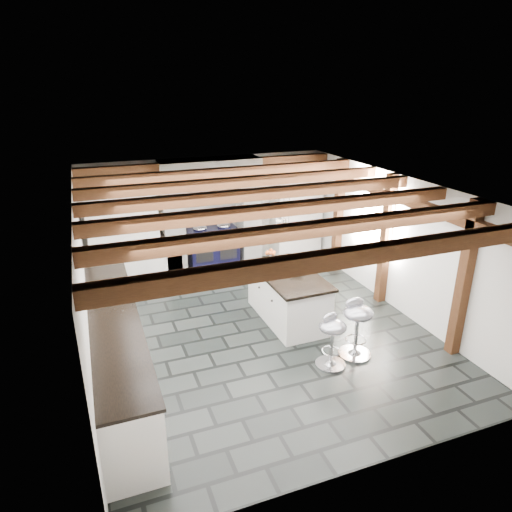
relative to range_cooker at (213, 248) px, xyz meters
name	(u,v)px	position (x,y,z in m)	size (l,w,h in m)	color
ground	(259,329)	(0.00, -2.68, -0.47)	(6.00, 6.00, 0.00)	black
room_shell	(197,243)	(-0.61, -1.26, 0.60)	(6.00, 6.03, 6.00)	silver
range_cooker	(213,248)	(0.00, 0.00, 0.00)	(1.00, 0.63, 0.99)	black
kitchen_island	(288,296)	(0.57, -2.51, -0.05)	(0.89, 1.67, 1.09)	white
bar_stool_near	(357,322)	(1.03, -3.84, 0.08)	(0.47, 0.47, 0.88)	silver
bar_stool_far	(332,335)	(0.58, -3.94, 0.02)	(0.47, 0.47, 0.78)	silver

